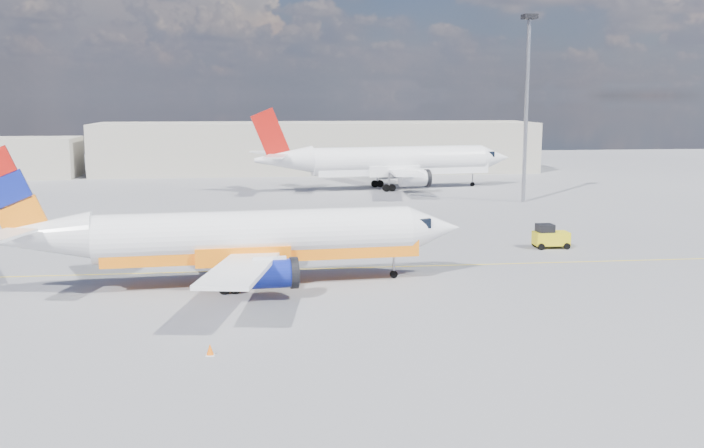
{
  "coord_description": "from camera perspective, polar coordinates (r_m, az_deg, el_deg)",
  "views": [
    {
      "loc": [
        -4.73,
        -51.72,
        12.24
      ],
      "look_at": [
        1.67,
        1.2,
        3.5
      ],
      "focal_mm": 40.0,
      "sensor_mm": 36.0,
      "label": 1
    }
  ],
  "objects": [
    {
      "name": "ground",
      "position": [
        53.35,
        -1.63,
        -3.95
      ],
      "size": [
        240.0,
        240.0,
        0.0
      ],
      "primitive_type": "plane",
      "color": "slate",
      "rests_on": "ground"
    },
    {
      "name": "terminal_main",
      "position": [
        127.36,
        -2.51,
        5.59
      ],
      "size": [
        70.0,
        14.0,
        8.0
      ],
      "primitive_type": "cube",
      "color": "#ACA694",
      "rests_on": "ground"
    },
    {
      "name": "gse_tug",
      "position": [
        65.59,
        14.2,
        -0.9
      ],
      "size": [
        2.79,
        1.74,
        1.98
      ],
      "rotation": [
        0.0,
        0.0,
        -0.01
      ],
      "color": "black",
      "rests_on": "ground"
    },
    {
      "name": "main_jet",
      "position": [
        51.29,
        -8.08,
        -1.02
      ],
      "size": [
        30.94,
        24.41,
        9.38
      ],
      "rotation": [
        0.0,
        0.0,
        0.08
      ],
      "color": "white",
      "rests_on": "ground"
    },
    {
      "name": "taxi_line",
      "position": [
        56.27,
        -1.91,
        -3.25
      ],
      "size": [
        70.0,
        0.15,
        0.01
      ],
      "primitive_type": "cube",
      "color": "yellow",
      "rests_on": "ground"
    },
    {
      "name": "traffic_cone",
      "position": [
        38.4,
        -10.29,
        -8.99
      ],
      "size": [
        0.41,
        0.41,
        0.57
      ],
      "color": "white",
      "rests_on": "ground"
    },
    {
      "name": "second_jet",
      "position": [
        103.86,
        2.82,
        4.53
      ],
      "size": [
        35.71,
        27.87,
        10.79
      ],
      "rotation": [
        0.0,
        0.0,
        0.15
      ],
      "color": "white",
      "rests_on": "ground"
    },
    {
      "name": "floodlight_mast",
      "position": [
        92.75,
        12.61,
        9.41
      ],
      "size": [
        1.55,
        1.55,
        21.28
      ],
      "color": "#94949B",
      "rests_on": "ground"
    }
  ]
}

